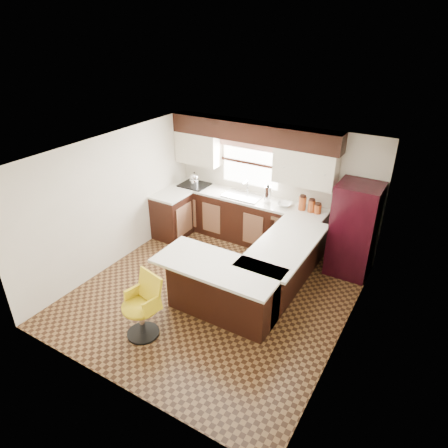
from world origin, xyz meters
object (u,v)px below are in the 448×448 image
Objects in this scene: peninsula_return at (222,290)px; refrigerator at (354,230)px; peninsula_long at (280,268)px; bar_chair at (140,308)px.

refrigerator is at bearing 58.30° from peninsula_return.
peninsula_long and peninsula_return have the same top height.
bar_chair is at bearing -123.48° from refrigerator.
refrigerator is 3.81m from bar_chair.
peninsula_return is 1.24m from bar_chair.
bar_chair reaches higher than peninsula_return.
peninsula_long is 1.51m from refrigerator.
peninsula_long is at bearing 69.93° from bar_chair.
peninsula_return is 2.59m from refrigerator.
peninsula_long is 2.03× the size of bar_chair.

